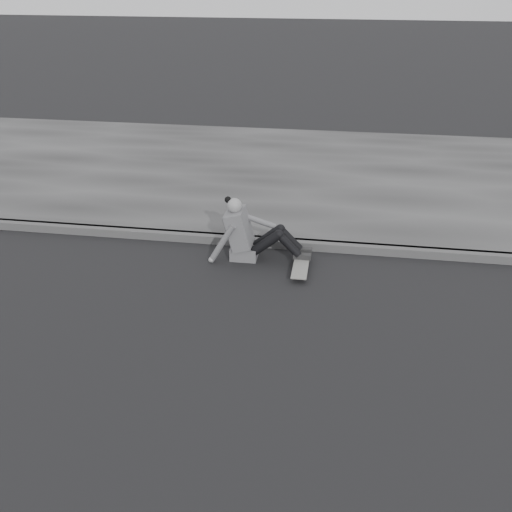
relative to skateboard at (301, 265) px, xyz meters
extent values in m
plane|color=black|center=(0.94, -1.93, -0.07)|extent=(80.00, 80.00, 0.00)
cube|color=#454545|center=(0.94, 0.65, -0.01)|extent=(24.00, 0.16, 0.12)
cube|color=#363636|center=(0.94, 3.67, -0.01)|extent=(24.00, 6.00, 0.12)
cylinder|color=#AAAAA4|center=(-0.07, -0.26, -0.04)|extent=(0.03, 0.05, 0.05)
cylinder|color=#AAAAA4|center=(0.07, -0.26, -0.04)|extent=(0.03, 0.05, 0.05)
cylinder|color=#AAAAA4|center=(-0.07, 0.26, -0.04)|extent=(0.03, 0.05, 0.05)
cylinder|color=#AAAAA4|center=(0.07, 0.26, -0.04)|extent=(0.03, 0.05, 0.05)
cube|color=#2D2D2F|center=(0.00, -0.26, -0.02)|extent=(0.16, 0.04, 0.03)
cube|color=#2D2D2F|center=(0.00, 0.26, -0.02)|extent=(0.16, 0.04, 0.03)
cube|color=slate|center=(0.00, 0.00, 0.01)|extent=(0.20, 0.78, 0.02)
cube|color=#58585A|center=(-0.80, 0.25, 0.02)|extent=(0.36, 0.34, 0.18)
cube|color=#58585A|center=(-0.87, 0.25, 0.36)|extent=(0.37, 0.40, 0.57)
cube|color=#58585A|center=(-1.00, 0.25, 0.48)|extent=(0.14, 0.30, 0.20)
cylinder|color=gray|center=(-0.92, 0.25, 0.60)|extent=(0.09, 0.09, 0.08)
sphere|color=gray|center=(-0.93, 0.25, 0.69)|extent=(0.20, 0.20, 0.20)
sphere|color=black|center=(-1.02, 0.27, 0.76)|extent=(0.09, 0.09, 0.09)
cylinder|color=black|center=(-0.49, 0.16, 0.21)|extent=(0.43, 0.13, 0.39)
cylinder|color=black|center=(-0.49, 0.34, 0.21)|extent=(0.43, 0.13, 0.39)
cylinder|color=black|center=(-0.19, 0.16, 0.21)|extent=(0.35, 0.11, 0.36)
cylinder|color=black|center=(-0.19, 0.34, 0.21)|extent=(0.35, 0.11, 0.36)
sphere|color=black|center=(-0.32, 0.16, 0.35)|extent=(0.13, 0.13, 0.13)
sphere|color=black|center=(-0.32, 0.34, 0.35)|extent=(0.13, 0.13, 0.13)
cube|color=#262626|center=(0.00, 0.16, 0.05)|extent=(0.24, 0.08, 0.07)
cube|color=#262626|center=(0.00, 0.34, 0.05)|extent=(0.24, 0.08, 0.07)
cylinder|color=#58585A|center=(-1.07, 0.04, 0.22)|extent=(0.38, 0.08, 0.58)
sphere|color=gray|center=(-1.22, 0.03, -0.03)|extent=(0.08, 0.08, 0.08)
cylinder|color=#58585A|center=(-0.63, 0.41, 0.42)|extent=(0.48, 0.08, 0.21)
camera|label=1|loc=(0.43, -6.64, 3.56)|focal=40.00mm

